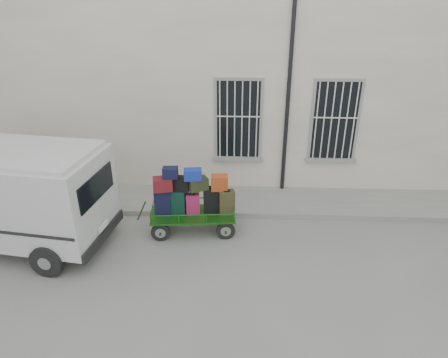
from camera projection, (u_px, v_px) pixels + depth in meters
The scene contains 5 objects.
ground at pixel (252, 248), 9.52m from camera, with size 80.00×80.00×0.00m, color slate.
building at pixel (252, 76), 13.19m from camera, with size 24.00×5.15×6.00m.
sidewalk at pixel (251, 201), 11.47m from camera, with size 24.00×1.70×0.15m, color gray.
luggage_cart at pixel (191, 200), 9.77m from camera, with size 2.46×1.12×1.79m.
van at pixel (1, 191), 9.16m from camera, with size 5.07×2.71×2.44m.
Camera 1 is at (-0.33, -7.91, 5.57)m, focal length 32.00 mm.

